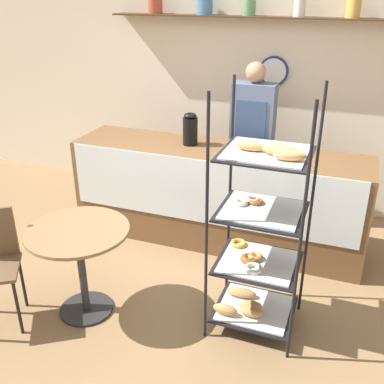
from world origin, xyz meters
name	(u,v)px	position (x,y,z in m)	size (l,w,h in m)	color
ground_plane	(176,300)	(0.00, 0.00, 0.00)	(14.00, 14.00, 0.00)	olive
back_wall	(248,85)	(0.00, 2.17, 1.37)	(10.00, 0.30, 2.70)	beige
display_counter	(217,195)	(0.00, 1.07, 0.49)	(2.85, 0.67, 0.97)	brown
pastry_rack	(258,238)	(0.65, -0.05, 0.75)	(0.63, 0.57, 1.82)	black
person_worker	(252,138)	(0.19, 1.65, 0.93)	(0.44, 0.23, 1.70)	#282833
cafe_table	(80,250)	(-0.63, -0.37, 0.56)	(0.77, 0.77, 0.74)	#262628
coffee_carafe	(190,129)	(-0.29, 1.11, 1.12)	(0.14, 0.14, 0.31)	black
donut_tray_counter	(262,151)	(0.42, 1.12, 0.99)	(0.39, 0.33, 0.05)	white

